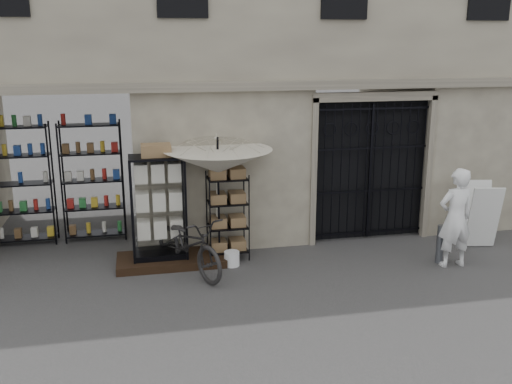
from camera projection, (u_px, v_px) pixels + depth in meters
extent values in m
plane|color=black|center=(319.00, 286.00, 9.74)|extent=(80.00, 80.00, 0.00)
cube|color=#A09981|center=(267.00, 20.00, 12.36)|extent=(14.00, 4.00, 9.00)
cube|color=black|center=(56.00, 177.00, 11.11)|extent=(3.00, 1.70, 3.00)
cube|color=black|center=(57.00, 183.00, 11.64)|extent=(2.70, 0.50, 2.50)
cube|color=black|center=(367.00, 168.00, 11.86)|extent=(2.50, 0.06, 3.00)
cube|color=black|center=(370.00, 172.00, 11.72)|extent=(0.05, 0.05, 2.80)
cube|color=black|center=(171.00, 260.00, 10.71)|extent=(2.00, 0.90, 0.15)
cube|color=black|center=(161.00, 253.00, 10.69)|extent=(1.03, 0.72, 0.11)
cube|color=silver|center=(157.00, 212.00, 10.17)|extent=(0.88, 0.15, 1.78)
cube|color=silver|center=(159.00, 213.00, 10.49)|extent=(0.86, 0.54, 1.49)
cube|color=olive|center=(156.00, 153.00, 10.20)|extent=(0.59, 0.48, 0.21)
cube|color=black|center=(228.00, 216.00, 10.84)|extent=(0.85, 0.70, 1.68)
cube|color=olive|center=(228.00, 218.00, 10.86)|extent=(0.72, 0.57, 1.26)
cylinder|color=black|center=(219.00, 200.00, 10.60)|extent=(0.05, 0.05, 2.38)
imported|color=beige|center=(218.00, 155.00, 10.38)|extent=(2.27, 2.29, 1.60)
cylinder|color=white|center=(232.00, 259.00, 10.61)|extent=(0.37, 0.37, 0.27)
imported|color=black|center=(189.00, 272.00, 10.35)|extent=(1.13, 1.30, 2.07)
cylinder|color=slate|center=(440.00, 244.00, 10.69)|extent=(0.17, 0.17, 0.74)
imported|color=white|center=(451.00, 265.00, 10.65)|extent=(0.76, 1.89, 0.45)
cube|color=silver|center=(484.00, 218.00, 11.31)|extent=(0.66, 0.41, 1.29)
cube|color=silver|center=(476.00, 212.00, 11.70)|extent=(0.66, 0.41, 1.29)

